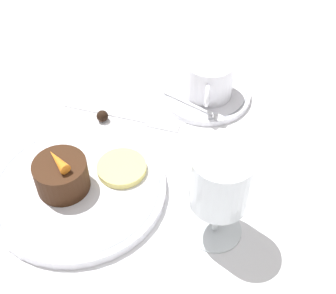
% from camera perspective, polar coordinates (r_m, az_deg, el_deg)
% --- Properties ---
extents(ground_plane, '(3.00, 3.00, 0.00)m').
position_cam_1_polar(ground_plane, '(0.64, -6.36, -6.87)').
color(ground_plane, white).
extents(dinner_plate, '(0.24, 0.24, 0.01)m').
position_cam_1_polar(dinner_plate, '(0.65, -10.88, -4.91)').
color(dinner_plate, white).
rests_on(dinner_plate, ground_plane).
extents(saucer, '(0.15, 0.15, 0.01)m').
position_cam_1_polar(saucer, '(0.79, 4.59, 6.53)').
color(saucer, white).
rests_on(saucer, ground_plane).
extents(coffee_cup, '(0.11, 0.08, 0.06)m').
position_cam_1_polar(coffee_cup, '(0.76, 5.03, 8.44)').
color(coffee_cup, white).
rests_on(coffee_cup, saucer).
extents(spoon, '(0.06, 0.11, 0.00)m').
position_cam_1_polar(spoon, '(0.75, 4.00, 4.61)').
color(spoon, silver).
rests_on(spoon, saucer).
extents(wine_glass, '(0.07, 0.07, 0.14)m').
position_cam_1_polar(wine_glass, '(0.54, 6.41, -4.62)').
color(wine_glass, silver).
rests_on(wine_glass, ground_plane).
extents(fork, '(0.05, 0.20, 0.01)m').
position_cam_1_polar(fork, '(0.75, -4.31, 3.56)').
color(fork, silver).
rests_on(fork, ground_plane).
extents(dessert_cake, '(0.07, 0.07, 0.05)m').
position_cam_1_polar(dessert_cake, '(0.63, -12.85, -3.41)').
color(dessert_cake, '#381E0F').
rests_on(dessert_cake, dinner_plate).
extents(carrot_garnish, '(0.04, 0.04, 0.01)m').
position_cam_1_polar(carrot_garnish, '(0.61, -13.29, -1.60)').
color(carrot_garnish, orange).
rests_on(carrot_garnish, dessert_cake).
extents(pineapple_slice, '(0.07, 0.07, 0.01)m').
position_cam_1_polar(pineapple_slice, '(0.65, -5.94, -2.54)').
color(pineapple_slice, '#EFE075').
rests_on(pineapple_slice, dinner_plate).
extents(chocolate_truffle, '(0.02, 0.02, 0.02)m').
position_cam_1_polar(chocolate_truffle, '(0.75, -8.01, 3.75)').
color(chocolate_truffle, black).
rests_on(chocolate_truffle, ground_plane).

